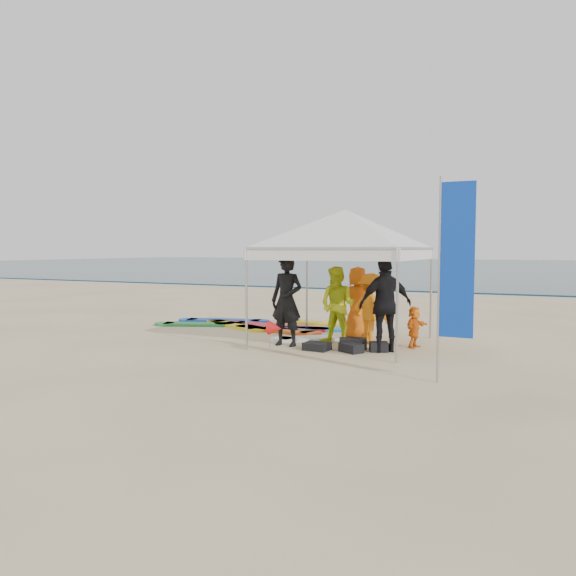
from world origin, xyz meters
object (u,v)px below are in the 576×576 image
Objects in this scene: person_black_b at (385,305)px; feather_flag at (455,263)px; marker_pennant at (275,328)px; person_black_a at (287,301)px; person_seated at (414,327)px; person_yellow at (338,305)px; person_orange_b at (357,303)px; surfboard_spread at (270,327)px; canopy_tent at (345,210)px; person_orange_a at (371,308)px.

person_black_b is 0.60× the size of feather_flag.
person_black_b is at bearing 28.45° from marker_pennant.
person_black_a reaches higher than marker_pennant.
feather_flag reaches higher than person_black_a.
marker_pennant is at bearing -12.16° from person_black_b.
person_yellow is at bearing 111.18° from person_seated.
person_seated is (1.64, 0.23, -0.41)m from person_yellow.
person_orange_b is 0.29× the size of surfboard_spread.
feather_flag reaches higher than person_orange_b.
person_orange_b is (1.11, 1.47, -0.13)m from person_black_a.
canopy_tent is 0.78× the size of surfboard_spread.
person_black_a reaches higher than person_seated.
person_yellow is 0.38× the size of canopy_tent.
person_yellow is at bearing 136.75° from feather_flag.
canopy_tent is (-1.51, -0.15, 2.48)m from person_seated.
person_orange_b is 1.58m from person_seated.
person_orange_b reaches higher than surfboard_spread.
person_orange_a is 1.05m from person_seated.
canopy_tent is 4.07m from feather_flag.
person_seated is at bearing 15.25° from person_yellow.
person_black_b reaches higher than person_yellow.
person_orange_a is 2.23m from canopy_tent.
canopy_tent reaches higher than person_black_a.
person_orange_a is 0.81× the size of person_black_b.
person_black_b is (1.21, -0.51, 0.11)m from person_yellow.
person_black_b is at bearing 8.47° from person_black_a.
person_black_b is 2.19× the size of person_seated.
person_orange_b is at bearing 83.69° from canopy_tent.
feather_flag is at bearing -45.34° from canopy_tent.
canopy_tent is 1.39× the size of feather_flag.
person_black_a is 2.22× the size of person_seated.
person_yellow is 4.11m from feather_flag.
person_orange_b is 2.19m from canopy_tent.
feather_flag is 7.08m from surfboard_spread.
person_yellow reaches higher than person_seated.
person_orange_b is 0.38× the size of canopy_tent.
person_black_a is 0.44× the size of canopy_tent.
feather_flag is (2.90, -2.72, 1.02)m from person_yellow.
person_black_b is at bearing -28.20° from canopy_tent.
person_yellow reaches higher than marker_pennant.
marker_pennant is (-0.87, -1.64, -2.43)m from canopy_tent.
person_black_b reaches higher than person_orange_a.
person_black_b reaches higher than marker_pennant.
person_black_a is at bearing 100.41° from marker_pennant.
person_orange_b is at bearing -9.57° from person_orange_a.
surfboard_spread is (-4.09, 1.31, -0.40)m from person_seated.
marker_pennant is (-2.39, -1.79, 0.06)m from person_seated.
person_orange_b is at bearing -16.20° from surfboard_spread.
person_black_b is at bearing -15.30° from person_yellow.
surfboard_spread is (-2.58, 1.46, -2.89)m from canopy_tent.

